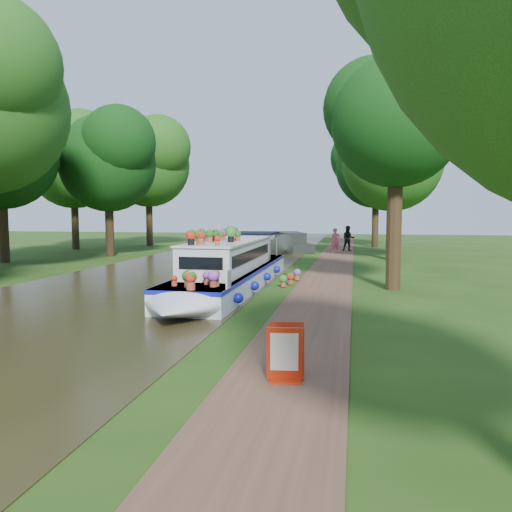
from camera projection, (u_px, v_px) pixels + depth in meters
The scene contains 16 objects.
ground at pixel (282, 300), 16.69m from camera, with size 100.00×100.00×0.00m, color #1F3E0F.
canal_water at pixel (116, 294), 17.85m from camera, with size 10.00×100.00×0.02m, color black.
towpath at pixel (318, 300), 16.45m from camera, with size 2.20×100.00×0.03m, color #523626.
plant_boat at pixel (229, 268), 18.64m from camera, with size 2.29×13.52×2.29m.
tree_near_overhang at pixel (397, 112), 18.36m from camera, with size 5.52×5.28×8.99m.
tree_near_mid at pixel (392, 153), 29.98m from camera, with size 6.90×6.60×9.40m.
tree_near_far at pixel (376, 161), 40.78m from camera, with size 7.59×7.26×10.30m.
tree_far_c at pixel (108, 156), 32.48m from camera, with size 7.13×6.82×9.59m.
tree_far_d at pixel (148, 159), 42.47m from camera, with size 8.05×7.70×10.85m.
tree_far_g at pixel (1, 144), 28.35m from camera, with size 7.36×7.04×9.95m.
tree_far_h at pixel (73, 157), 38.38m from camera, with size 7.82×7.48×10.49m.
second_boat at pixel (290, 243), 37.23m from camera, with size 4.06×7.65×1.39m.
sandwich_board at pixel (285, 355), 8.58m from camera, with size 0.64×0.56×0.99m.
pedestrian_pink at pixel (335, 241), 34.93m from camera, with size 0.64×0.42×1.75m, color #D85877.
pedestrian_dark at pixel (348, 238), 36.72m from camera, with size 0.91×0.71×1.86m, color black.
verge_plant at pixel (286, 276), 21.36m from camera, with size 0.37×0.32×0.41m, color #23621D.
Camera 1 is at (2.35, -16.34, 2.95)m, focal length 35.00 mm.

